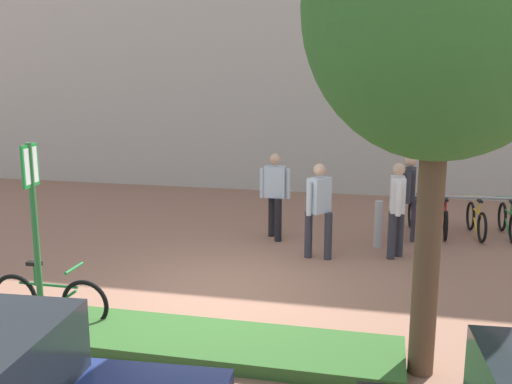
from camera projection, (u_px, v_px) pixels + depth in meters
The scene contains 12 objects.
ground_plane at pixel (224, 291), 8.86m from camera, with size 60.00×60.00×0.00m, color #936651.
building_facade at pixel (306, 7), 15.74m from camera, with size 28.00×1.20×10.00m, color #B2ADA3.
planter_strip at pixel (116, 334), 7.25m from camera, with size 7.00×1.10×0.16m, color #336028.
tree_sidewalk at pixel (443, 8), 5.70m from camera, with size 2.79×2.79×5.45m.
parking_sign_post at pixel (34, 211), 7.17m from camera, with size 0.08×0.36×2.44m.
bike_at_sign at pixel (50, 300), 7.64m from camera, with size 1.68×0.42×0.86m.
bike_rack_cluster at pixel (492, 220), 11.76m from camera, with size 3.75×1.72×0.83m.
bollard_steel at pixel (378, 224), 11.01m from camera, with size 0.16×0.16×0.90m, color #ADADB2.
person_suited_navy at pixel (409, 193), 11.23m from camera, with size 0.43×0.61×1.72m.
person_casual_tan at pixel (319, 205), 10.24m from camera, with size 0.49×0.52×1.72m.
person_shirt_blue at pixel (397, 204), 10.29m from camera, with size 0.28×0.61×1.72m.
person_shirt_white at pixel (275, 190), 11.47m from camera, with size 0.61×0.47×1.72m.
Camera 1 is at (2.34, -8.05, 3.28)m, focal length 40.86 mm.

